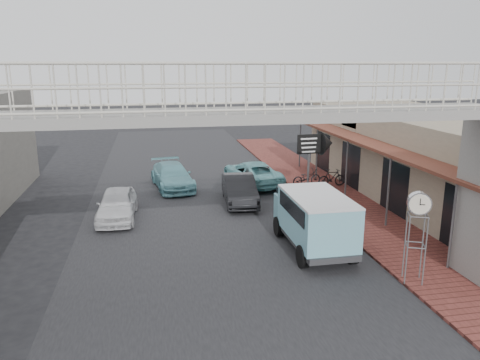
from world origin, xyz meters
name	(u,v)px	position (x,y,z in m)	size (l,w,h in m)	color
ground	(217,250)	(0.00, 0.00, 0.00)	(120.00, 120.00, 0.00)	black
road_strip	(217,250)	(0.00, 0.00, 0.01)	(10.00, 60.00, 0.01)	black
sidewalk	(355,212)	(6.50, 3.00, 0.05)	(3.00, 40.00, 0.10)	brown
shophouse_row	(438,159)	(10.97, 4.00, 2.01)	(7.20, 18.00, 4.00)	gray
footbridge	(238,193)	(0.00, -4.00, 3.18)	(16.40, 2.40, 6.34)	gray
white_hatchback	(117,204)	(-3.58, 4.11, 0.64)	(1.51, 3.75, 1.28)	silver
dark_sedan	(239,190)	(1.85, 5.40, 0.65)	(1.37, 3.94, 1.30)	black
angkot_curb	(252,173)	(3.15, 8.54, 0.64)	(2.13, 4.63, 1.29)	#68B0B5
angkot_far	(172,176)	(-1.06, 8.74, 0.63)	(1.77, 4.36, 1.26)	#66A7B1
angkot_van	(315,214)	(3.33, -0.57, 1.29)	(1.93, 4.16, 2.03)	black
motorcycle_near	(307,178)	(5.81, 7.44, 0.54)	(0.59, 1.68, 0.88)	black
motorcycle_far	(332,178)	(7.07, 7.11, 0.56)	(0.43, 1.52, 0.91)	black
street_clock	(419,208)	(5.30, -3.62, 2.36)	(0.70, 0.68, 2.72)	#59595B
arrow_sign	(325,144)	(5.97, 5.54, 2.62)	(1.84, 1.18, 3.13)	#59595B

